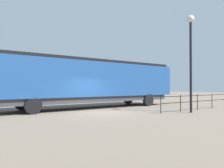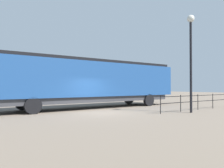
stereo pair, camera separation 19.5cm
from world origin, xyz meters
TOP-DOWN VIEW (x-y plane):
  - ground_plane at (0.00, 0.00)m, footprint 120.00×120.00m
  - locomotive at (-3.30, 1.81)m, footprint 3.16×16.18m
  - lamp_post at (3.50, 5.08)m, footprint 0.50×0.50m
  - platform_fence at (2.75, 7.03)m, footprint 0.05×8.34m

SIDE VIEW (x-z plane):
  - ground_plane at x=0.00m, z-range 0.00..0.00m
  - platform_fence at x=2.75m, z-range 0.18..1.37m
  - locomotive at x=-3.30m, z-range 0.25..4.22m
  - lamp_post at x=3.50m, z-range 1.25..7.92m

